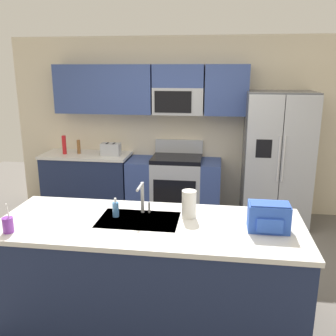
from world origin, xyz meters
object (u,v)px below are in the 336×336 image
(pepper_mill, at_px, (79,147))
(range_oven, at_px, (174,186))
(paper_towel_roll, at_px, (189,204))
(backpack, at_px, (269,216))
(bottle_red, at_px, (64,145))
(drink_cup_purple, at_px, (8,225))
(soap_dispenser, at_px, (116,209))
(sink_faucet, at_px, (142,196))
(refrigerator, at_px, (276,159))
(toaster, at_px, (111,149))

(pepper_mill, bearing_deg, range_oven, 0.10)
(paper_towel_roll, xyz_separation_m, backpack, (0.65, -0.18, -0.00))
(backpack, bearing_deg, pepper_mill, 135.91)
(bottle_red, relative_size, drink_cup_purple, 1.15)
(soap_dispenser, bearing_deg, pepper_mill, 117.84)
(drink_cup_purple, bearing_deg, sink_faucet, 28.85)
(bottle_red, xyz_separation_m, backpack, (2.70, -2.37, -0.02))
(bottle_red, height_order, paper_towel_roll, bottle_red)
(range_oven, bearing_deg, soap_dispenser, -95.59)
(soap_dispenser, bearing_deg, refrigerator, 53.52)
(toaster, relative_size, pepper_mill, 1.35)
(pepper_mill, bearing_deg, bottle_red, -164.64)
(range_oven, distance_m, bottle_red, 1.76)
(drink_cup_purple, bearing_deg, paper_towel_roll, 20.13)
(sink_faucet, bearing_deg, paper_towel_roll, -3.61)
(drink_cup_purple, bearing_deg, soap_dispenser, 29.73)
(paper_towel_roll, height_order, backpack, paper_towel_roll)
(range_oven, relative_size, bottle_red, 4.89)
(range_oven, bearing_deg, toaster, -176.80)
(range_oven, height_order, pepper_mill, pepper_mill)
(drink_cup_purple, xyz_separation_m, soap_dispenser, (0.75, 0.43, 0.01))
(range_oven, height_order, refrigerator, refrigerator)
(range_oven, xyz_separation_m, refrigerator, (1.44, -0.07, 0.48))
(toaster, xyz_separation_m, pepper_mill, (-0.51, 0.05, 0.01))
(toaster, distance_m, pepper_mill, 0.52)
(soap_dispenser, relative_size, paper_towel_roll, 0.71)
(refrigerator, distance_m, backpack, 2.39)
(toaster, distance_m, bottle_red, 0.72)
(toaster, relative_size, drink_cup_purple, 1.15)
(range_oven, distance_m, toaster, 1.09)
(pepper_mill, bearing_deg, backpack, -44.09)
(bottle_red, distance_m, backpack, 3.59)
(refrigerator, bearing_deg, pepper_mill, 178.62)
(refrigerator, relative_size, paper_towel_roll, 7.71)
(refrigerator, height_order, soap_dispenser, refrigerator)
(sink_faucet, bearing_deg, pepper_mill, 123.04)
(bottle_red, xyz_separation_m, drink_cup_purple, (0.68, -2.69, -0.08))
(pepper_mill, xyz_separation_m, backpack, (2.50, -2.42, 0.01))
(toaster, bearing_deg, bottle_red, -179.53)
(drink_cup_purple, bearing_deg, refrigerator, 47.99)
(soap_dispenser, xyz_separation_m, backpack, (1.28, -0.10, 0.05))
(refrigerator, bearing_deg, sink_faucet, -124.00)
(bottle_red, height_order, backpack, bottle_red)
(sink_faucet, distance_m, soap_dispenser, 0.26)
(bottle_red, distance_m, drink_cup_purple, 2.78)
(drink_cup_purple, bearing_deg, toaster, 89.25)
(paper_towel_roll, bearing_deg, refrigerator, 64.53)
(range_oven, height_order, bottle_red, bottle_red)
(pepper_mill, distance_m, bottle_red, 0.21)
(range_oven, distance_m, backpack, 2.70)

